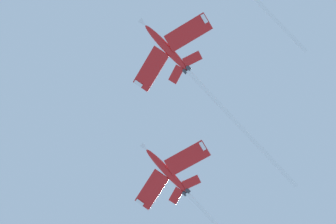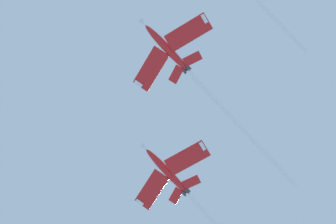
# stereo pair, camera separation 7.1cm
# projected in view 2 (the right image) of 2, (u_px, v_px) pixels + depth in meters

# --- Properties ---
(jet_second) EXTENTS (40.58, 20.03, 16.53)m
(jet_second) POSITION_uv_depth(u_px,v_px,m) (194.00, 77.00, 123.15)
(jet_second) COLOR red
(jet_third) EXTENTS (44.31, 20.83, 18.72)m
(jet_third) POSITION_uv_depth(u_px,v_px,m) (194.00, 201.00, 128.44)
(jet_third) COLOR red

